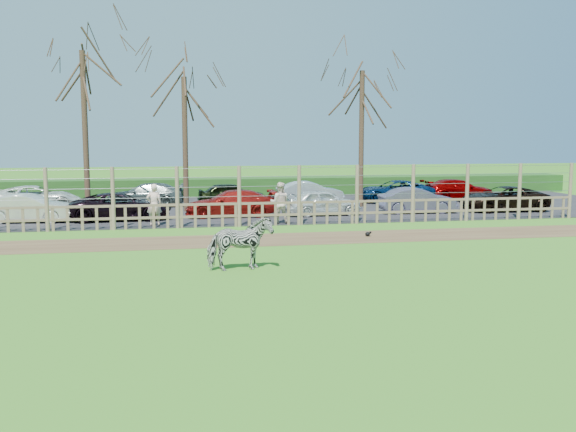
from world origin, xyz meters
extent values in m
plane|color=#61A238|center=(0.00, 0.00, 0.00)|extent=(120.00, 120.00, 0.00)
cube|color=brown|center=(0.00, 4.50, 0.01)|extent=(34.00, 2.80, 0.01)
cube|color=#232326|center=(0.00, 14.50, 0.02)|extent=(44.00, 13.00, 0.04)
cube|color=#1E4716|center=(0.00, 21.50, 0.55)|extent=(46.00, 2.00, 1.10)
cube|color=brown|center=(0.00, 8.00, 0.45)|extent=(30.00, 0.06, 0.10)
cube|color=brown|center=(0.00, 8.00, 0.95)|extent=(30.00, 0.06, 0.10)
cylinder|color=brown|center=(-7.50, 8.00, 1.25)|extent=(0.16, 0.16, 2.50)
cylinder|color=brown|center=(-5.00, 8.00, 1.25)|extent=(0.16, 0.16, 2.50)
cylinder|color=brown|center=(-2.50, 8.00, 1.25)|extent=(0.16, 0.16, 2.50)
cylinder|color=brown|center=(0.00, 8.00, 1.25)|extent=(0.16, 0.16, 2.50)
cylinder|color=brown|center=(2.50, 8.00, 1.25)|extent=(0.16, 0.16, 2.50)
cylinder|color=brown|center=(5.00, 8.00, 1.25)|extent=(0.16, 0.16, 2.50)
cylinder|color=brown|center=(7.50, 8.00, 1.25)|extent=(0.16, 0.16, 2.50)
cylinder|color=brown|center=(10.00, 8.00, 1.25)|extent=(0.16, 0.16, 2.50)
cylinder|color=brown|center=(12.50, 8.00, 1.25)|extent=(0.16, 0.16, 2.50)
cylinder|color=brown|center=(15.00, 8.00, 1.25)|extent=(0.16, 0.16, 2.50)
cylinder|color=gray|center=(0.00, 8.00, 1.25)|extent=(30.00, 0.02, 0.02)
cylinder|color=gray|center=(0.00, 8.00, 1.65)|extent=(30.00, 0.02, 0.02)
cylinder|color=gray|center=(0.00, 8.00, 2.05)|extent=(30.00, 0.02, 0.02)
cylinder|color=gray|center=(0.00, 8.00, 2.40)|extent=(30.00, 0.02, 0.02)
cylinder|color=#3D2B1E|center=(-6.50, 12.50, 3.75)|extent=(0.26, 0.26, 7.50)
cylinder|color=#3D2B1E|center=(-2.00, 13.50, 3.25)|extent=(0.26, 0.26, 6.50)
cylinder|color=#3D2B1E|center=(7.00, 14.00, 3.50)|extent=(0.26, 0.26, 7.00)
imported|color=gray|center=(-0.93, -0.55, 0.75)|extent=(1.86, 1.03, 1.50)
imported|color=beige|center=(-3.43, 8.68, 0.90)|extent=(0.63, 0.42, 1.72)
imported|color=beige|center=(1.78, 8.51, 0.90)|extent=(0.99, 0.86, 1.72)
sphere|color=black|center=(4.39, 4.54, 0.09)|extent=(0.18, 0.18, 0.18)
sphere|color=black|center=(4.49, 4.54, 0.15)|extent=(0.09, 0.09, 0.09)
imported|color=white|center=(-8.69, 10.75, 0.64)|extent=(3.75, 1.62, 1.20)
imported|color=black|center=(-4.90, 10.76, 0.64)|extent=(4.41, 2.21, 1.20)
imported|color=maroon|center=(-0.06, 11.11, 0.64)|extent=(4.14, 1.70, 1.20)
imported|color=white|center=(4.22, 10.80, 0.64)|extent=(3.59, 1.59, 1.20)
imported|color=#5B566F|center=(8.84, 10.85, 0.64)|extent=(3.71, 1.47, 1.20)
imported|color=black|center=(13.29, 10.80, 0.64)|extent=(4.37, 2.10, 1.20)
imported|color=silver|center=(-9.37, 15.61, 0.64)|extent=(4.54, 2.54, 1.20)
imported|color=slate|center=(-4.02, 16.11, 0.64)|extent=(4.31, 2.16, 1.20)
imported|color=black|center=(0.41, 15.78, 0.64)|extent=(3.55, 1.50, 1.20)
imported|color=#AEBABC|center=(4.71, 15.94, 0.64)|extent=(3.66, 1.33, 1.20)
imported|color=#09244C|center=(9.49, 15.77, 0.64)|extent=(4.45, 2.29, 1.20)
imported|color=#830101|center=(13.40, 15.98, 0.64)|extent=(4.17, 1.76, 1.20)
camera|label=1|loc=(-2.83, -18.00, 3.74)|focal=40.00mm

